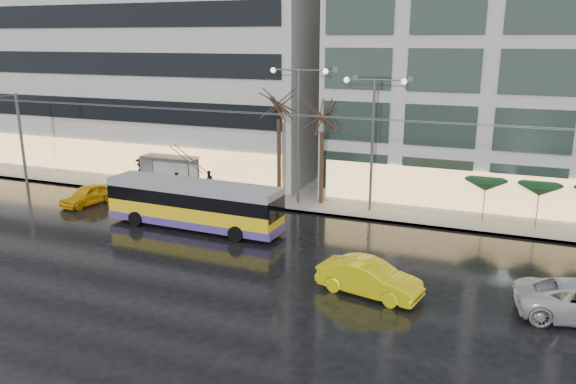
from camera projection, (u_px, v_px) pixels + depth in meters
The scene contains 18 objects.
ground at pixel (191, 255), 29.57m from camera, with size 140.00×140.00×0.00m, color black.
sidewalk at pixel (313, 192), 41.41m from camera, with size 80.00×10.00×0.15m, color gray.
kerb at pixel (289, 210), 36.97m from camera, with size 80.00×0.10×0.15m, color slate.
building_left at pixel (140, 37), 49.31m from camera, with size 34.00×14.00×22.00m, color #B4B1AC.
trolleybus at pixel (194, 206), 33.44m from camera, with size 11.06×4.47×5.09m.
catenary at pixel (268, 150), 35.22m from camera, with size 42.24×5.12×7.00m.
bus_shelter at pixel (167, 165), 41.60m from camera, with size 4.20×1.60×2.51m.
street_lamp_near at pixel (299, 117), 36.97m from camera, with size 3.96×0.36×9.03m.
street_lamp_far at pixel (373, 126), 35.28m from camera, with size 3.96×0.36×8.53m.
tree_a at pixel (279, 99), 37.39m from camera, with size 3.20×3.20×8.40m.
tree_b at pixel (322, 111), 36.69m from camera, with size 3.20×3.20×7.70m.
parasol_a at pixel (486, 185), 33.86m from camera, with size 2.50×2.50×2.65m.
parasol_b at pixel (540, 190), 32.80m from camera, with size 2.50×2.50×2.65m.
taxi_a at pixel (88, 195), 38.40m from camera, with size 1.60×3.99×1.36m, color #ECAD0C.
taxi_b at pixel (369, 278), 24.85m from camera, with size 1.63×4.67×1.54m, color yellow.
pedestrian_a at pixel (177, 175), 39.96m from camera, with size 1.18×1.19×2.19m.
pedestrian_b at pixel (209, 181), 40.94m from camera, with size 0.97×0.96×1.58m.
pedestrian_c at pixel (141, 170), 42.84m from camera, with size 1.36×1.23×2.11m.
Camera 1 is at (14.86, -23.85, 11.04)m, focal length 35.00 mm.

